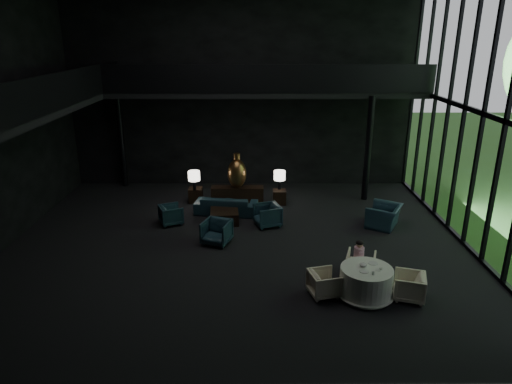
{
  "coord_description": "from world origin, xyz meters",
  "views": [
    {
      "loc": [
        0.54,
        -12.77,
        6.11
      ],
      "look_at": [
        0.56,
        0.5,
        1.51
      ],
      "focal_mm": 32.0,
      "sensor_mm": 36.0,
      "label": 1
    }
  ],
  "objects_px": {
    "window_armchair": "(384,212)",
    "dining_chair_east": "(409,286)",
    "lounge_armchair_south": "(217,230)",
    "lounge_armchair_west": "(171,214)",
    "console": "(237,195)",
    "lounge_armchair_east": "(267,214)",
    "table_lamp_left": "(194,177)",
    "side_table_right": "(279,197)",
    "coffee_table": "(224,216)",
    "dining_chair_west": "(324,283)",
    "side_table_left": "(196,195)",
    "sofa": "(226,201)",
    "dining_table": "(366,284)",
    "child": "(359,251)",
    "table_lamp_right": "(280,176)",
    "dining_chair_north": "(361,264)",
    "bronze_urn": "(237,173)"
  },
  "relations": [
    {
      "from": "window_armchair",
      "to": "dining_chair_north",
      "type": "height_order",
      "value": "window_armchair"
    },
    {
      "from": "dining_chair_east",
      "to": "child",
      "type": "relative_size",
      "value": 1.2
    },
    {
      "from": "bronze_urn",
      "to": "table_lamp_right",
      "type": "distance_m",
      "value": 1.61
    },
    {
      "from": "side_table_right",
      "to": "table_lamp_right",
      "type": "xyz_separation_m",
      "value": [
        0.0,
        0.11,
        0.79
      ]
    },
    {
      "from": "coffee_table",
      "to": "dining_chair_east",
      "type": "distance_m",
      "value": 6.79
    },
    {
      "from": "lounge_armchair_west",
      "to": "dining_chair_east",
      "type": "relative_size",
      "value": 1.01
    },
    {
      "from": "window_armchair",
      "to": "table_lamp_left",
      "type": "bearing_deg",
      "value": -78.76
    },
    {
      "from": "table_lamp_right",
      "to": "window_armchair",
      "type": "bearing_deg",
      "value": -34.36
    },
    {
      "from": "sofa",
      "to": "dining_table",
      "type": "bearing_deg",
      "value": 132.3
    },
    {
      "from": "dining_table",
      "to": "lounge_armchair_west",
      "type": "bearing_deg",
      "value": 140.88
    },
    {
      "from": "side_table_left",
      "to": "dining_chair_west",
      "type": "height_order",
      "value": "dining_chair_west"
    },
    {
      "from": "table_lamp_left",
      "to": "window_armchair",
      "type": "relative_size",
      "value": 0.61
    },
    {
      "from": "dining_table",
      "to": "child",
      "type": "bearing_deg",
      "value": 88.62
    },
    {
      "from": "lounge_armchair_west",
      "to": "window_armchair",
      "type": "bearing_deg",
      "value": -116.25
    },
    {
      "from": "side_table_left",
      "to": "sofa",
      "type": "bearing_deg",
      "value": -43.99
    },
    {
      "from": "lounge_armchair_south",
      "to": "dining_table",
      "type": "distance_m",
      "value": 4.91
    },
    {
      "from": "bronze_urn",
      "to": "dining_chair_west",
      "type": "relative_size",
      "value": 2.06
    },
    {
      "from": "sofa",
      "to": "dining_chair_north",
      "type": "height_order",
      "value": "sofa"
    },
    {
      "from": "side_table_left",
      "to": "window_armchair",
      "type": "relative_size",
      "value": 0.46
    },
    {
      "from": "table_lamp_right",
      "to": "window_armchair",
      "type": "distance_m",
      "value": 4.12
    },
    {
      "from": "lounge_armchair_east",
      "to": "dining_chair_north",
      "type": "distance_m",
      "value": 4.17
    },
    {
      "from": "sofa",
      "to": "dining_table",
      "type": "relative_size",
      "value": 1.63
    },
    {
      "from": "console",
      "to": "dining_chair_north",
      "type": "relative_size",
      "value": 2.75
    },
    {
      "from": "side_table_right",
      "to": "coffee_table",
      "type": "relative_size",
      "value": 0.57
    },
    {
      "from": "bronze_urn",
      "to": "window_armchair",
      "type": "height_order",
      "value": "bronze_urn"
    },
    {
      "from": "console",
      "to": "sofa",
      "type": "height_order",
      "value": "sofa"
    },
    {
      "from": "window_armchair",
      "to": "lounge_armchair_south",
      "type": "bearing_deg",
      "value": -47.34
    },
    {
      "from": "side_table_left",
      "to": "sofa",
      "type": "xyz_separation_m",
      "value": [
        1.24,
        -1.2,
        0.18
      ]
    },
    {
      "from": "bronze_urn",
      "to": "window_armchair",
      "type": "bearing_deg",
      "value": -24.13
    },
    {
      "from": "table_lamp_left",
      "to": "lounge_armchair_east",
      "type": "relative_size",
      "value": 0.86
    },
    {
      "from": "dining_chair_west",
      "to": "side_table_left",
      "type": "bearing_deg",
      "value": 16.55
    },
    {
      "from": "bronze_urn",
      "to": "dining_chair_west",
      "type": "height_order",
      "value": "bronze_urn"
    },
    {
      "from": "coffee_table",
      "to": "dining_table",
      "type": "height_order",
      "value": "dining_table"
    },
    {
      "from": "lounge_armchair_south",
      "to": "lounge_armchair_west",
      "type": "bearing_deg",
      "value": 156.47
    },
    {
      "from": "bronze_urn",
      "to": "table_lamp_right",
      "type": "bearing_deg",
      "value": 2.81
    },
    {
      "from": "lounge_armchair_west",
      "to": "lounge_armchair_south",
      "type": "distance_m",
      "value": 2.26
    },
    {
      "from": "dining_chair_east",
      "to": "dining_chair_west",
      "type": "xyz_separation_m",
      "value": [
        -2.04,
        0.17,
        -0.02
      ]
    },
    {
      "from": "coffee_table",
      "to": "dining_table",
      "type": "relative_size",
      "value": 0.65
    },
    {
      "from": "table_lamp_right",
      "to": "dining_table",
      "type": "relative_size",
      "value": 0.5
    },
    {
      "from": "dining_chair_east",
      "to": "side_table_right",
      "type": "bearing_deg",
      "value": -140.34
    },
    {
      "from": "bronze_urn",
      "to": "dining_chair_north",
      "type": "bearing_deg",
      "value": -58.14
    },
    {
      "from": "lounge_armchair_west",
      "to": "dining_chair_north",
      "type": "xyz_separation_m",
      "value": [
        5.64,
        -3.58,
        0.02
      ]
    },
    {
      "from": "console",
      "to": "lounge_armchair_east",
      "type": "bearing_deg",
      "value": -64.0
    },
    {
      "from": "side_table_left",
      "to": "child",
      "type": "relative_size",
      "value": 0.97
    },
    {
      "from": "table_lamp_left",
      "to": "lounge_armchair_west",
      "type": "distance_m",
      "value": 2.13
    },
    {
      "from": "dining_chair_west",
      "to": "child",
      "type": "distance_m",
      "value": 1.47
    },
    {
      "from": "bronze_urn",
      "to": "side_table_left",
      "type": "distance_m",
      "value": 1.85
    },
    {
      "from": "dining_chair_west",
      "to": "sofa",
      "type": "bearing_deg",
      "value": 12.33
    },
    {
      "from": "window_armchair",
      "to": "dining_chair_east",
      "type": "bearing_deg",
      "value": 22.01
    },
    {
      "from": "lounge_armchair_east",
      "to": "lounge_armchair_west",
      "type": "bearing_deg",
      "value": -111.14
    }
  ]
}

